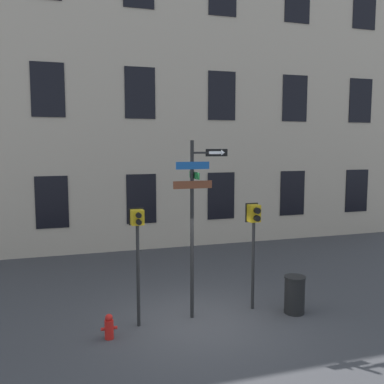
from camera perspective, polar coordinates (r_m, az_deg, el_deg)
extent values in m
plane|color=#38383A|center=(10.80, 0.92, -16.99)|extent=(60.00, 60.00, 0.00)
cube|color=tan|center=(17.60, -7.13, 12.87)|extent=(24.00, 0.60, 12.56)
cube|color=black|center=(17.04, -18.17, -1.31)|extent=(1.20, 0.03, 1.99)
cube|color=black|center=(17.31, -6.76, -0.92)|extent=(1.20, 0.03, 1.99)
cube|color=black|center=(18.23, 3.90, -0.51)|extent=(1.20, 0.03, 1.99)
cube|color=black|center=(19.72, 13.24, -0.15)|extent=(1.20, 0.03, 1.99)
cube|color=black|center=(21.65, 21.10, 0.16)|extent=(1.20, 0.03, 1.99)
cube|color=black|center=(17.01, -18.68, 12.81)|extent=(1.20, 0.03, 1.99)
cube|color=black|center=(17.28, -6.94, 12.99)|extent=(1.20, 0.03, 1.99)
cube|color=black|center=(18.21, 4.00, 12.68)|extent=(1.20, 0.03, 1.99)
cube|color=black|center=(19.70, 13.56, 12.04)|extent=(1.20, 0.03, 1.99)
cube|color=black|center=(21.63, 21.55, 11.26)|extent=(1.20, 0.03, 1.99)
cube|color=black|center=(22.41, 22.03, 21.97)|extent=(1.20, 0.03, 1.99)
cylinder|color=black|center=(10.43, 0.00, -5.20)|extent=(0.09, 0.09, 4.38)
cube|color=black|center=(10.31, 1.65, 5.26)|extent=(0.62, 0.05, 0.05)
cube|color=#14478C|center=(10.17, 0.10, 3.55)|extent=(0.83, 0.02, 0.18)
cube|color=#196B2D|center=(10.26, 0.32, 2.24)|extent=(0.02, 0.75, 0.16)
cube|color=brown|center=(10.20, 0.10, 0.98)|extent=(0.97, 0.02, 0.19)
cube|color=black|center=(10.40, 3.30, 5.26)|extent=(0.56, 0.02, 0.18)
cube|color=white|center=(10.38, 3.12, 5.26)|extent=(0.32, 0.01, 0.07)
cone|color=white|center=(10.45, 4.15, 5.26)|extent=(0.10, 0.14, 0.14)
cylinder|color=black|center=(10.27, -7.20, -11.04)|extent=(0.08, 0.08, 2.44)
cube|color=gold|center=(9.94, -7.31, -3.37)|extent=(0.29, 0.26, 0.35)
cube|color=black|center=(10.08, -7.45, -3.24)|extent=(0.35, 0.02, 0.41)
cylinder|color=black|center=(9.74, -7.13, -3.11)|extent=(0.12, 0.12, 0.12)
cylinder|color=black|center=(9.77, -7.11, -4.00)|extent=(0.12, 0.12, 0.12)
cylinder|color=silver|center=(9.80, -7.18, -3.05)|extent=(0.10, 0.01, 0.10)
cylinder|color=black|center=(11.35, 8.14, -9.69)|extent=(0.08, 0.08, 2.31)
cube|color=gold|center=(11.05, 8.25, -2.83)|extent=(0.28, 0.26, 0.44)
cube|color=black|center=(11.17, 7.94, -2.72)|extent=(0.34, 0.02, 0.50)
cylinder|color=black|center=(10.86, 8.69, -2.47)|extent=(0.15, 0.12, 0.15)
cylinder|color=black|center=(10.90, 8.67, -3.49)|extent=(0.15, 0.12, 0.15)
cylinder|color=silver|center=(10.91, 8.56, -2.42)|extent=(0.12, 0.01, 0.12)
cylinder|color=red|center=(10.09, -10.99, -17.54)|extent=(0.20, 0.20, 0.43)
sphere|color=red|center=(9.98, -11.02, -16.13)|extent=(0.17, 0.17, 0.17)
cylinder|color=red|center=(10.07, -11.82, -17.47)|extent=(0.08, 0.07, 0.07)
cylinder|color=red|center=(10.09, -10.17, -17.37)|extent=(0.08, 0.07, 0.07)
cylinder|color=black|center=(11.47, 13.52, -13.27)|extent=(0.51, 0.51, 0.92)
cylinder|color=black|center=(11.32, 13.58, -10.98)|extent=(0.54, 0.54, 0.04)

